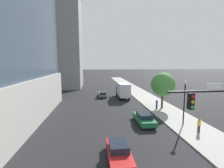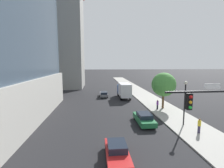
# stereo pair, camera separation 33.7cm
# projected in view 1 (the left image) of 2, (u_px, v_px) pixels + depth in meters

# --- Properties ---
(sidewalk) EXTENTS (5.24, 120.00, 0.15)m
(sidewalk) POSITION_uv_depth(u_px,v_px,m) (160.00, 107.00, 28.33)
(sidewalk) COLOR #9E9B93
(sidewalk) RESTS_ON ground
(construction_building) EXTENTS (16.37, 13.00, 41.75)m
(construction_building) POSITION_uv_depth(u_px,v_px,m) (57.00, 31.00, 49.82)
(construction_building) COLOR gray
(construction_building) RESTS_ON ground
(traffic_light_pole) EXTENTS (4.94, 0.48, 6.40)m
(traffic_light_pole) POSITION_uv_depth(u_px,v_px,m) (215.00, 113.00, 10.57)
(traffic_light_pole) COLOR black
(traffic_light_pole) RESTS_ON sidewalk
(street_lamp) EXTENTS (0.44, 0.44, 5.56)m
(street_lamp) POSITION_uv_depth(u_px,v_px,m) (185.00, 96.00, 19.58)
(street_lamp) COLOR black
(street_lamp) RESTS_ON sidewalk
(street_tree) EXTENTS (4.05, 4.05, 6.15)m
(street_tree) POSITION_uv_depth(u_px,v_px,m) (163.00, 84.00, 27.01)
(street_tree) COLOR brown
(street_tree) RESTS_ON sidewalk
(car_gray) EXTENTS (1.76, 4.32, 1.33)m
(car_gray) POSITION_uv_depth(u_px,v_px,m) (103.00, 94.00, 37.27)
(car_gray) COLOR slate
(car_gray) RESTS_ON ground
(car_green) EXTENTS (1.92, 4.65, 1.44)m
(car_green) POSITION_uv_depth(u_px,v_px,m) (144.00, 118.00, 20.72)
(car_green) COLOR #1E6638
(car_green) RESTS_ON ground
(car_red) EXTENTS (1.80, 4.41, 1.42)m
(car_red) POSITION_uv_depth(u_px,v_px,m) (119.00, 152.00, 12.84)
(car_red) COLOR red
(car_red) RESTS_ON ground
(box_truck) EXTENTS (2.30, 6.58, 3.43)m
(box_truck) POSITION_uv_depth(u_px,v_px,m) (123.00, 90.00, 35.76)
(box_truck) COLOR #1E4799
(box_truck) RESTS_ON ground
(pedestrian_purple_shirt) EXTENTS (0.34, 0.34, 1.58)m
(pedestrian_purple_shirt) POSITION_uv_depth(u_px,v_px,m) (157.00, 104.00, 26.79)
(pedestrian_purple_shirt) COLOR black
(pedestrian_purple_shirt) RESTS_ON sidewalk
(pedestrian_yellow_shirt) EXTENTS (0.34, 0.34, 1.68)m
(pedestrian_yellow_shirt) POSITION_uv_depth(u_px,v_px,m) (199.00, 125.00, 17.68)
(pedestrian_yellow_shirt) COLOR #38334C
(pedestrian_yellow_shirt) RESTS_ON sidewalk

